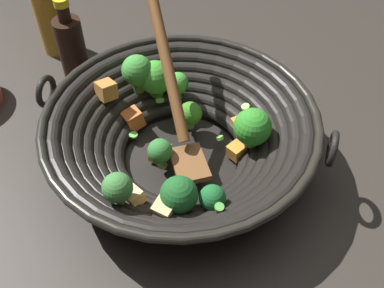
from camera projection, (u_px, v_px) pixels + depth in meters
name	position (u px, v px, depth m)	size (l,w,h in m)	color
ground_plane	(182.00, 160.00, 0.75)	(4.00, 4.00, 0.00)	#332D28
wok	(181.00, 133.00, 0.70)	(0.43, 0.43, 0.25)	black
soy_sauce_bottle	(71.00, 46.00, 0.85)	(0.05, 0.05, 0.17)	black
cooking_oil_bottle	(49.00, 10.00, 0.89)	(0.06, 0.06, 0.23)	#AD7F23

